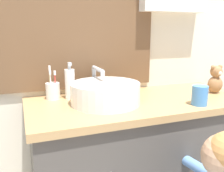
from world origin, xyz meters
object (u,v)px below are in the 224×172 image
soap_dispenser (70,84)px  drinking_cup (200,95)px  sink_basin (105,93)px  teddy_bear (215,80)px  toothbrush_holder (53,90)px

soap_dispenser → drinking_cup: (0.57, -0.34, -0.03)m
sink_basin → soap_dispenser: size_ratio=1.99×
soap_dispenser → sink_basin: bearing=-45.3°
teddy_bear → drinking_cup: bearing=-146.1°
drinking_cup → soap_dispenser: bearing=149.6°
sink_basin → drinking_cup: size_ratio=4.04×
toothbrush_holder → teddy_bear: (0.91, -0.20, 0.03)m
toothbrush_holder → drinking_cup: size_ratio=1.84×
sink_basin → soap_dispenser: soap_dispenser is taller
soap_dispenser → drinking_cup: bearing=-30.4°
teddy_bear → drinking_cup: 0.30m
sink_basin → drinking_cup: 0.47m
sink_basin → teddy_bear: sink_basin is taller
soap_dispenser → teddy_bear: (0.82, -0.17, -0.00)m
sink_basin → soap_dispenser: (-0.15, 0.15, 0.03)m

